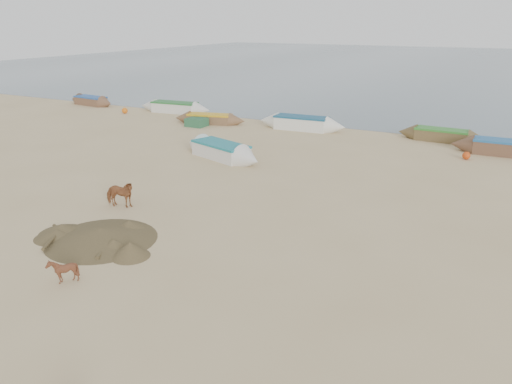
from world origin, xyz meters
TOP-DOWN VIEW (x-y plane):
  - ground at (0.00, 0.00)m, footprint 140.00×140.00m
  - sea at (0.00, 82.00)m, footprint 160.00×160.00m
  - cow_adult at (-5.49, 2.19)m, footprint 1.47×0.93m
  - calf_front at (-2.59, -3.47)m, footprint 0.79×0.72m
  - near_canoe at (-5.88, 10.90)m, footprint 6.25×3.38m
  - debris_pile at (-3.81, -0.65)m, footprint 4.10×4.10m
  - waterline_canoes at (-7.38, 20.32)m, footprint 40.36×4.73m
  - beach_clutter at (4.51, 19.48)m, footprint 43.11×4.31m

SIDE VIEW (x-z plane):
  - ground at x=0.00m, z-range 0.00..0.00m
  - sea at x=0.00m, z-range 0.01..0.01m
  - debris_pile at x=-3.81m, z-range 0.00..0.46m
  - beach_clutter at x=4.51m, z-range -0.02..0.62m
  - calf_front at x=-2.59m, z-range 0.00..0.79m
  - near_canoe at x=-5.88m, z-range 0.00..0.87m
  - waterline_canoes at x=-7.38m, z-range -0.05..0.92m
  - cow_adult at x=-5.49m, z-range 0.00..1.15m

